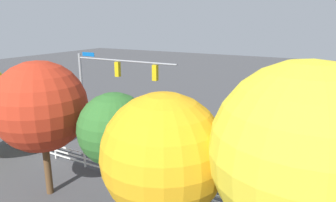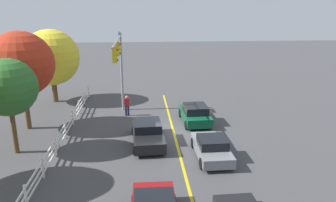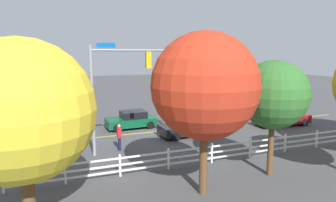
% 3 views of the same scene
% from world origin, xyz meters
% --- Properties ---
extents(ground_plane, '(120.00, 120.00, 0.00)m').
position_xyz_m(ground_plane, '(0.00, 0.00, 0.00)').
color(ground_plane, '#444447').
extents(lane_center_stripe, '(28.00, 0.16, 0.01)m').
position_xyz_m(lane_center_stripe, '(-4.00, 0.00, 0.00)').
color(lane_center_stripe, gold).
rests_on(lane_center_stripe, ground_plane).
extents(signal_assembly, '(8.09, 0.38, 6.72)m').
position_xyz_m(signal_assembly, '(3.12, 3.83, 4.77)').
color(signal_assembly, gray).
rests_on(signal_assembly, ground_plane).
extents(car_0, '(4.15, 1.93, 1.30)m').
position_xyz_m(car_0, '(-3.99, -1.83, 0.62)').
color(car_0, slate).
rests_on(car_0, ground_plane).
extents(car_1, '(4.10, 2.12, 1.43)m').
position_xyz_m(car_1, '(1.95, -1.83, 0.69)').
color(car_1, '#0C4C2D').
rests_on(car_1, ground_plane).
extents(car_2, '(4.81, 1.98, 1.32)m').
position_xyz_m(car_2, '(-10.28, 1.81, 0.64)').
color(car_2, maroon).
rests_on(car_2, ground_plane).
extents(car_3, '(4.39, 1.89, 1.27)m').
position_xyz_m(car_3, '(-11.35, -1.66, 0.63)').
color(car_3, black).
rests_on(car_3, ground_plane).
extents(car_4, '(4.68, 2.18, 1.42)m').
position_xyz_m(car_4, '(-1.56, 1.87, 0.68)').
color(car_4, black).
rests_on(car_4, ground_plane).
extents(pedestrian, '(0.28, 0.41, 1.69)m').
position_xyz_m(pedestrian, '(4.02, 3.43, 0.93)').
color(pedestrian, '#191E3F').
rests_on(pedestrian, ground_plane).
extents(white_rail_fence, '(26.10, 0.10, 1.15)m').
position_xyz_m(white_rail_fence, '(-3.00, 7.43, 0.60)').
color(white_rail_fence, white).
rests_on(white_rail_fence, ground_plane).
extents(tree_1, '(5.07, 5.07, 6.71)m').
position_xyz_m(tree_1, '(8.69, 10.31, 4.17)').
color(tree_1, brown).
rests_on(tree_1, ground_plane).
extents(tree_2, '(4.57, 4.57, 7.07)m').
position_xyz_m(tree_2, '(1.75, 10.52, 4.77)').
color(tree_2, brown).
rests_on(tree_2, ground_plane).
extents(tree_3, '(3.38, 3.38, 5.82)m').
position_xyz_m(tree_3, '(-2.35, 9.92, 4.12)').
color(tree_3, brown).
rests_on(tree_3, ground_plane).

